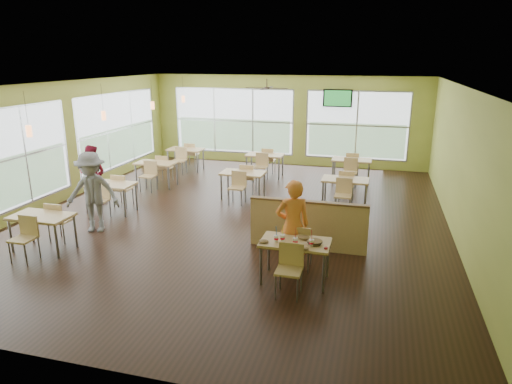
# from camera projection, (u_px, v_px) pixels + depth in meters

# --- Properties ---
(room) EXTENTS (12.00, 12.04, 3.20)m
(room) POSITION_uv_depth(u_px,v_px,m) (237.00, 153.00, 10.91)
(room) COLOR black
(room) RESTS_ON ground
(window_bays) EXTENTS (9.24, 10.24, 2.38)m
(window_bays) POSITION_uv_depth(u_px,v_px,m) (186.00, 134.00, 14.46)
(window_bays) COLOR white
(window_bays) RESTS_ON room
(main_table) EXTENTS (1.22, 1.52, 0.87)m
(main_table) POSITION_uv_depth(u_px,v_px,m) (295.00, 248.00, 7.91)
(main_table) COLOR #DAB475
(main_table) RESTS_ON floor
(half_wall_divider) EXTENTS (2.40, 0.14, 1.04)m
(half_wall_divider) POSITION_uv_depth(u_px,v_px,m) (308.00, 225.00, 9.28)
(half_wall_divider) COLOR #DAB475
(half_wall_divider) RESTS_ON floor
(dining_tables) EXTENTS (6.92, 8.72, 0.87)m
(dining_tables) POSITION_uv_depth(u_px,v_px,m) (220.00, 173.00, 13.04)
(dining_tables) COLOR #DAB475
(dining_tables) RESTS_ON floor
(pendant_lights) EXTENTS (0.11, 7.31, 0.86)m
(pendant_lights) POSITION_uv_depth(u_px,v_px,m) (129.00, 110.00, 12.10)
(pendant_lights) COLOR #2D2119
(pendant_lights) RESTS_ON ceiling
(ceiling_fan) EXTENTS (1.25, 1.25, 0.29)m
(ceiling_fan) POSITION_uv_depth(u_px,v_px,m) (267.00, 88.00, 13.31)
(ceiling_fan) COLOR #2D2119
(ceiling_fan) RESTS_ON ceiling
(tv_backwall) EXTENTS (1.00, 0.07, 0.60)m
(tv_backwall) POSITION_uv_depth(u_px,v_px,m) (338.00, 98.00, 15.68)
(tv_backwall) COLOR black
(tv_backwall) RESTS_ON wall_back
(man_plaid) EXTENTS (0.75, 0.63, 1.73)m
(man_plaid) POSITION_uv_depth(u_px,v_px,m) (292.00, 226.00, 8.28)
(man_plaid) COLOR #FC471C
(man_plaid) RESTS_ON floor
(patron_maroon) EXTENTS (0.79, 0.63, 1.57)m
(patron_maroon) POSITION_uv_depth(u_px,v_px,m) (92.00, 174.00, 12.31)
(patron_maroon) COLOR maroon
(patron_maroon) RESTS_ON floor
(patron_grey) EXTENTS (1.32, 0.97, 1.83)m
(patron_grey) POSITION_uv_depth(u_px,v_px,m) (92.00, 192.00, 10.15)
(patron_grey) COLOR slate
(patron_grey) RESTS_ON floor
(cup_blue) EXTENTS (0.09, 0.09, 0.31)m
(cup_blue) POSITION_uv_depth(u_px,v_px,m) (276.00, 238.00, 7.84)
(cup_blue) COLOR white
(cup_blue) RESTS_ON main_table
(cup_yellow) EXTENTS (0.09, 0.09, 0.33)m
(cup_yellow) POSITION_uv_depth(u_px,v_px,m) (283.00, 238.00, 7.86)
(cup_yellow) COLOR white
(cup_yellow) RESTS_ON main_table
(cup_red_near) EXTENTS (0.09, 0.09, 0.33)m
(cup_red_near) POSITION_uv_depth(u_px,v_px,m) (295.00, 241.00, 7.71)
(cup_red_near) COLOR white
(cup_red_near) RESTS_ON main_table
(cup_red_far) EXTENTS (0.09, 0.09, 0.31)m
(cup_red_far) POSITION_uv_depth(u_px,v_px,m) (311.00, 242.00, 7.66)
(cup_red_far) COLOR white
(cup_red_far) RESTS_ON main_table
(food_basket) EXTENTS (0.27, 0.27, 0.06)m
(food_basket) POSITION_uv_depth(u_px,v_px,m) (315.00, 242.00, 7.76)
(food_basket) COLOR black
(food_basket) RESTS_ON main_table
(ketchup_cup) EXTENTS (0.06, 0.06, 0.03)m
(ketchup_cup) POSITION_uv_depth(u_px,v_px,m) (326.00, 248.00, 7.56)
(ketchup_cup) COLOR maroon
(ketchup_cup) RESTS_ON main_table
(wrapper_left) EXTENTS (0.20, 0.19, 0.04)m
(wrapper_left) POSITION_uv_depth(u_px,v_px,m) (264.00, 241.00, 7.83)
(wrapper_left) COLOR olive
(wrapper_left) RESTS_ON main_table
(wrapper_mid) EXTENTS (0.24, 0.23, 0.05)m
(wrapper_mid) POSITION_uv_depth(u_px,v_px,m) (304.00, 237.00, 7.98)
(wrapper_mid) COLOR olive
(wrapper_mid) RESTS_ON main_table
(wrapper_right) EXTENTS (0.15, 0.14, 0.04)m
(wrapper_right) POSITION_uv_depth(u_px,v_px,m) (305.00, 248.00, 7.54)
(wrapper_right) COLOR olive
(wrapper_right) RESTS_ON main_table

